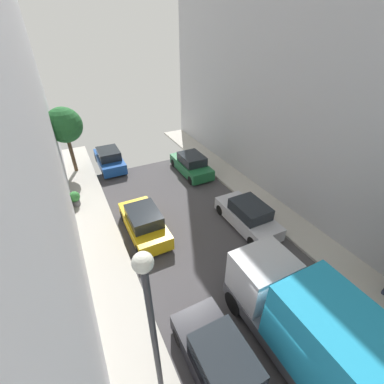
# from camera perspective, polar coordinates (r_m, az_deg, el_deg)

# --- Properties ---
(ground) EXTENTS (32.00, 32.00, 0.00)m
(ground) POSITION_cam_1_polar(r_m,az_deg,el_deg) (11.48, 19.91, -28.57)
(ground) COLOR #423F42
(sidewalk_right) EXTENTS (2.00, 44.00, 0.15)m
(sidewalk_right) POSITION_cam_1_polar(r_m,az_deg,el_deg) (14.44, 34.85, -16.91)
(sidewalk_right) COLOR #B7B2A8
(sidewalk_right) RESTS_ON ground
(parked_car_left_2) EXTENTS (1.78, 4.20, 1.57)m
(parked_car_left_2) POSITION_cam_1_polar(r_m,az_deg,el_deg) (9.90, 6.59, -33.53)
(parked_car_left_2) COLOR black
(parked_car_left_2) RESTS_ON ground
(parked_car_left_3) EXTENTS (1.78, 4.20, 1.57)m
(parked_car_left_3) POSITION_cam_1_polar(r_m,az_deg,el_deg) (14.40, -10.48, -6.62)
(parked_car_left_3) COLOR gold
(parked_car_left_3) RESTS_ON ground
(parked_car_left_4) EXTENTS (1.78, 4.20, 1.57)m
(parked_car_left_4) POSITION_cam_1_polar(r_m,az_deg,el_deg) (21.85, -17.69, 6.88)
(parked_car_left_4) COLOR #194799
(parked_car_left_4) RESTS_ON ground
(parked_car_right_1) EXTENTS (1.78, 4.20, 1.57)m
(parked_car_right_1) POSITION_cam_1_polar(r_m,az_deg,el_deg) (14.97, 12.17, -5.09)
(parked_car_right_1) COLOR silver
(parked_car_right_1) RESTS_ON ground
(parked_car_right_2) EXTENTS (1.78, 4.20, 1.57)m
(parked_car_right_2) POSITION_cam_1_polar(r_m,az_deg,el_deg) (19.99, -0.17, 6.05)
(parked_car_right_2) COLOR #1E6638
(parked_car_right_2) RESTS_ON ground
(delivery_truck) EXTENTS (2.26, 6.60, 3.38)m
(delivery_truck) POSITION_cam_1_polar(r_m,az_deg,el_deg) (9.79, 26.00, -26.81)
(delivery_truck) COLOR #4C4C51
(delivery_truck) RESTS_ON ground
(street_tree_0) EXTENTS (2.50, 2.50, 4.87)m
(street_tree_0) POSITION_cam_1_polar(r_m,az_deg,el_deg) (20.98, -26.27, 12.98)
(street_tree_0) COLOR brown
(street_tree_0) RESTS_ON sidewalk_left
(potted_plant_2) EXTENTS (0.66, 0.66, 0.96)m
(potted_plant_2) POSITION_cam_1_polar(r_m,az_deg,el_deg) (17.71, -24.36, -1.21)
(potted_plant_2) COLOR slate
(potted_plant_2) RESTS_ON sidewalk_left
(lamp_post) EXTENTS (0.44, 0.44, 6.00)m
(lamp_post) POSITION_cam_1_polar(r_m,az_deg,el_deg) (6.72, -8.96, -25.80)
(lamp_post) COLOR #333338
(lamp_post) RESTS_ON sidewalk_left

